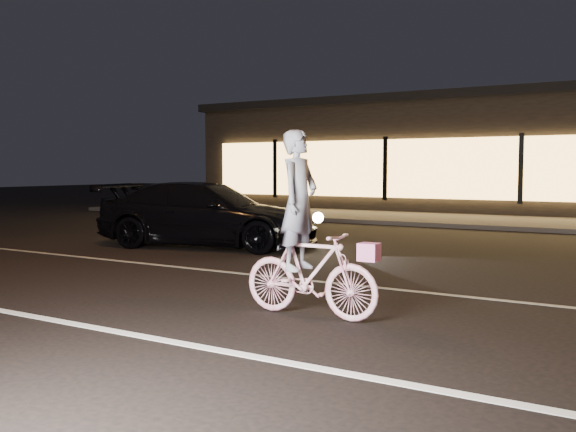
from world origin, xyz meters
The scene contains 7 objects.
ground centered at (0.00, 0.00, 0.00)m, with size 90.00×90.00×0.00m, color black.
lane_stripe_near centered at (0.00, -1.50, 0.00)m, with size 60.00×0.12×0.01m, color silver.
lane_stripe_far centered at (0.00, 2.00, 0.00)m, with size 60.00×0.10×0.01m, color gray.
sidewalk centered at (0.00, 13.00, 0.06)m, with size 30.00×4.00×0.12m, color #383533.
storefront centered at (0.00, 18.97, 2.15)m, with size 25.40×8.42×4.20m.
cyclist centered at (0.69, 0.05, 0.72)m, with size 1.61×0.55×2.03m.
sedan centered at (-4.11, 4.43, 0.66)m, with size 4.87×2.81×1.33m.
Camera 1 is at (4.06, -5.96, 1.61)m, focal length 40.00 mm.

